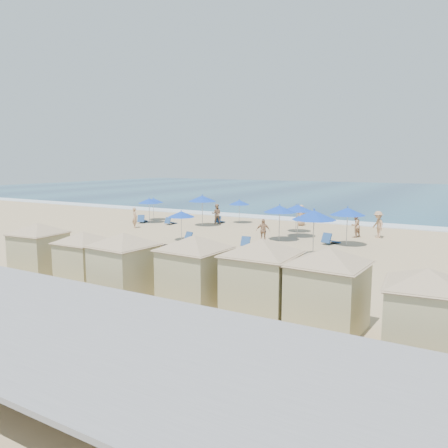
{
  "coord_description": "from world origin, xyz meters",
  "views": [
    {
      "loc": [
        14.19,
        -22.09,
        5.2
      ],
      "look_at": [
        -0.5,
        3.0,
        1.1
      ],
      "focal_mm": 35.0,
      "sensor_mm": 36.0,
      "label": 1
    }
  ],
  "objects_px": {
    "umbrella_6": "(280,209)",
    "cabana_3": "(195,261)",
    "umbrella_8": "(348,211)",
    "beachgoer_5": "(355,225)",
    "umbrella_5": "(298,208)",
    "cabana_4": "(261,268)",
    "cabana_1": "(84,251)",
    "cabana_2": "(124,257)",
    "umbrella_0": "(149,201)",
    "umbrella_1": "(153,200)",
    "beachgoer_0": "(135,218)",
    "beachgoer_2": "(263,231)",
    "beachgoer_3": "(378,224)",
    "trash_bin": "(159,253)",
    "beachgoer_4": "(301,215)",
    "cabana_5": "(328,278)",
    "cabana_6": "(426,302)",
    "umbrella_2": "(239,202)",
    "beachgoer_1": "(216,214)",
    "umbrella_9": "(314,215)",
    "umbrella_7": "(296,208)",
    "umbrella_3": "(202,198)",
    "cabana_0": "(39,242)",
    "umbrella_4": "(181,214)"
  },
  "relations": [
    {
      "from": "beachgoer_1",
      "to": "beachgoer_4",
      "type": "distance_m",
      "value": 7.12
    },
    {
      "from": "cabana_4",
      "to": "cabana_5",
      "type": "distance_m",
      "value": 2.31
    },
    {
      "from": "umbrella_6",
      "to": "beachgoer_3",
      "type": "xyz_separation_m",
      "value": [
        5.48,
        4.56,
        -1.21
      ]
    },
    {
      "from": "umbrella_3",
      "to": "beachgoer_2",
      "type": "distance_m",
      "value": 8.89
    },
    {
      "from": "beachgoer_5",
      "to": "cabana_0",
      "type": "bearing_deg",
      "value": -5.12
    },
    {
      "from": "trash_bin",
      "to": "umbrella_9",
      "type": "xyz_separation_m",
      "value": [
        6.81,
        4.9,
        1.95
      ]
    },
    {
      "from": "beachgoer_4",
      "to": "beachgoer_5",
      "type": "xyz_separation_m",
      "value": [
        5.32,
        -3.57,
        -0.02
      ]
    },
    {
      "from": "beachgoer_0",
      "to": "umbrella_0",
      "type": "bearing_deg",
      "value": -40.98
    },
    {
      "from": "umbrella_6",
      "to": "umbrella_8",
      "type": "xyz_separation_m",
      "value": [
        4.39,
        0.48,
        0.03
      ]
    },
    {
      "from": "cabana_4",
      "to": "cabana_1",
      "type": "bearing_deg",
      "value": -178.3
    },
    {
      "from": "umbrella_8",
      "to": "beachgoer_1",
      "type": "xyz_separation_m",
      "value": [
        -12.21,
        4.27,
        -1.31
      ]
    },
    {
      "from": "umbrella_2",
      "to": "umbrella_6",
      "type": "bearing_deg",
      "value": -44.24
    },
    {
      "from": "cabana_4",
      "to": "umbrella_7",
      "type": "xyz_separation_m",
      "value": [
        -5.63,
        17.89,
        0.14
      ]
    },
    {
      "from": "beachgoer_0",
      "to": "beachgoer_1",
      "type": "bearing_deg",
      "value": -99.68
    },
    {
      "from": "umbrella_2",
      "to": "beachgoer_5",
      "type": "distance_m",
      "value": 10.83
    },
    {
      "from": "trash_bin",
      "to": "beachgoer_4",
      "type": "bearing_deg",
      "value": 70.44
    },
    {
      "from": "cabana_3",
      "to": "umbrella_9",
      "type": "distance_m",
      "value": 9.96
    },
    {
      "from": "trash_bin",
      "to": "umbrella_9",
      "type": "height_order",
      "value": "umbrella_9"
    },
    {
      "from": "cabana_5",
      "to": "cabana_2",
      "type": "bearing_deg",
      "value": -175.21
    },
    {
      "from": "umbrella_5",
      "to": "beachgoer_3",
      "type": "height_order",
      "value": "umbrella_5"
    },
    {
      "from": "cabana_0",
      "to": "umbrella_7",
      "type": "xyz_separation_m",
      "value": [
        5.64,
        18.1,
        0.29
      ]
    },
    {
      "from": "cabana_0",
      "to": "cabana_3",
      "type": "height_order",
      "value": "cabana_3"
    },
    {
      "from": "umbrella_4",
      "to": "umbrella_9",
      "type": "distance_m",
      "value": 9.41
    },
    {
      "from": "beachgoer_3",
      "to": "beachgoer_4",
      "type": "relative_size",
      "value": 1.07
    },
    {
      "from": "cabana_1",
      "to": "umbrella_2",
      "type": "xyz_separation_m",
      "value": [
        -3.43,
        20.33,
        0.34
      ]
    },
    {
      "from": "cabana_1",
      "to": "cabana_2",
      "type": "xyz_separation_m",
      "value": [
        2.72,
        -0.46,
        0.15
      ]
    },
    {
      "from": "umbrella_1",
      "to": "beachgoer_1",
      "type": "height_order",
      "value": "umbrella_1"
    },
    {
      "from": "umbrella_1",
      "to": "umbrella_6",
      "type": "height_order",
      "value": "umbrella_6"
    },
    {
      "from": "umbrella_8",
      "to": "beachgoer_5",
      "type": "bearing_deg",
      "value": 94.95
    },
    {
      "from": "cabana_1",
      "to": "beachgoer_2",
      "type": "relative_size",
      "value": 2.59
    },
    {
      "from": "cabana_6",
      "to": "umbrella_5",
      "type": "distance_m",
      "value": 19.18
    },
    {
      "from": "cabana_2",
      "to": "umbrella_7",
      "type": "bearing_deg",
      "value": 90.32
    },
    {
      "from": "umbrella_3",
      "to": "umbrella_6",
      "type": "bearing_deg",
      "value": -21.0
    },
    {
      "from": "cabana_2",
      "to": "beachgoer_0",
      "type": "bearing_deg",
      "value": 130.59
    },
    {
      "from": "umbrella_0",
      "to": "umbrella_5",
      "type": "distance_m",
      "value": 13.84
    },
    {
      "from": "umbrella_6",
      "to": "cabana_3",
      "type": "bearing_deg",
      "value": -79.38
    },
    {
      "from": "umbrella_0",
      "to": "umbrella_1",
      "type": "xyz_separation_m",
      "value": [
        -0.84,
        1.6,
        -0.12
      ]
    },
    {
      "from": "beachgoer_0",
      "to": "beachgoer_3",
      "type": "height_order",
      "value": "beachgoer_3"
    },
    {
      "from": "beachgoer_3",
      "to": "beachgoer_2",
      "type": "bearing_deg",
      "value": -84.42
    },
    {
      "from": "beachgoer_4",
      "to": "beachgoer_3",
      "type": "bearing_deg",
      "value": 114.74
    },
    {
      "from": "umbrella_6",
      "to": "umbrella_5",
      "type": "bearing_deg",
      "value": 73.97
    },
    {
      "from": "cabana_2",
      "to": "umbrella_5",
      "type": "distance_m",
      "value": 16.5
    },
    {
      "from": "cabana_2",
      "to": "umbrella_3",
      "type": "bearing_deg",
      "value": 114.2
    },
    {
      "from": "cabana_4",
      "to": "umbrella_2",
      "type": "height_order",
      "value": "cabana_4"
    },
    {
      "from": "umbrella_5",
      "to": "cabana_1",
      "type": "bearing_deg",
      "value": -102.5
    },
    {
      "from": "cabana_2",
      "to": "beachgoer_2",
      "type": "xyz_separation_m",
      "value": [
        -0.36,
        13.32,
        -0.82
      ]
    },
    {
      "from": "cabana_5",
      "to": "beachgoer_3",
      "type": "bearing_deg",
      "value": 96.45
    },
    {
      "from": "cabana_2",
      "to": "cabana_5",
      "type": "relative_size",
      "value": 0.96
    },
    {
      "from": "cabana_0",
      "to": "beachgoer_5",
      "type": "bearing_deg",
      "value": 60.53
    },
    {
      "from": "umbrella_9",
      "to": "beachgoer_0",
      "type": "xyz_separation_m",
      "value": [
        -16.03,
        3.55,
        -1.55
      ]
    }
  ]
}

